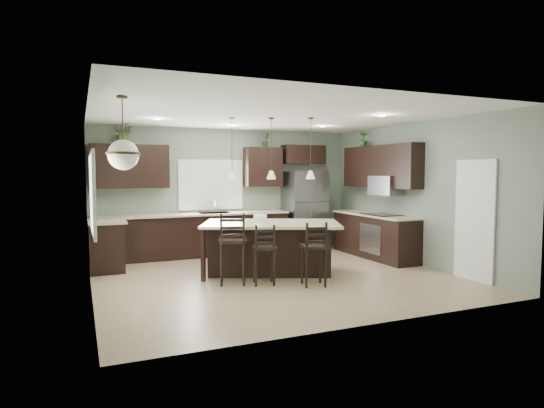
{
  "coord_description": "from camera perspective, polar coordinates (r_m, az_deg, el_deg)",
  "views": [
    {
      "loc": [
        -3.14,
        -7.2,
        1.83
      ],
      "look_at": [
        0.1,
        0.4,
        1.25
      ],
      "focal_mm": 30.0,
      "sensor_mm": 36.0,
      "label": 1
    }
  ],
  "objects": [
    {
      "name": "bar_stool_center",
      "position": [
        7.42,
        -1.02,
        -6.32
      ],
      "size": [
        0.45,
        0.45,
        1.0
      ],
      "primitive_type": "cube",
      "rotation": [
        0.0,
        0.0,
        -0.26
      ],
      "color": "black",
      "rests_on": "ground"
    },
    {
      "name": "left_return_countertop",
      "position": [
        8.96,
        -20.04,
        -2.06
      ],
      "size": [
        0.66,
        0.96,
        0.04
      ],
      "primitive_type": "cube",
      "color": "beige",
      "rests_on": "left_return_cabs"
    },
    {
      "name": "left_return_cabs",
      "position": [
        9.01,
        -20.1,
        -5.04
      ],
      "size": [
        0.6,
        0.9,
        0.9
      ],
      "primitive_type": "cube",
      "color": "black",
      "rests_on": "ground"
    },
    {
      "name": "ground",
      "position": [
        8.06,
        0.47,
        -9.1
      ],
      "size": [
        6.0,
        6.0,
        0.0
      ],
      "primitive_type": "plane",
      "color": "#9E8466",
      "rests_on": "ground"
    },
    {
      "name": "pendant_left",
      "position": [
        8.18,
        -5.04,
        6.95
      ],
      "size": [
        0.17,
        0.17,
        1.1
      ],
      "primitive_type": null,
      "color": "silver",
      "rests_on": "room_shell"
    },
    {
      "name": "back_countertop",
      "position": [
        9.94,
        -9.68,
        -1.3
      ],
      "size": [
        4.2,
        0.66,
        0.04
      ],
      "primitive_type": "cube",
      "color": "beige",
      "rests_on": "back_lower_cabs"
    },
    {
      "name": "microwave",
      "position": [
        9.79,
        14.12,
        2.26
      ],
      "size": [
        0.4,
        0.75,
        0.4
      ],
      "primitive_type": "cube",
      "color": "gray",
      "rests_on": "right_upper_cabs"
    },
    {
      "name": "serving_dish",
      "position": [
        8.17,
        -1.5,
        -1.85
      ],
      "size": [
        0.24,
        0.24,
        0.14
      ],
      "primitive_type": "cylinder",
      "color": "white",
      "rests_on": "kitchen_island"
    },
    {
      "name": "room_shell",
      "position": [
        7.85,
        0.47,
        3.06
      ],
      "size": [
        6.0,
        6.0,
        6.0
      ],
      "color": "slate",
      "rests_on": "ground"
    },
    {
      "name": "wall_oven_front",
      "position": [
        9.66,
        12.18,
        -4.29
      ],
      "size": [
        0.01,
        0.72,
        0.6
      ],
      "primitive_type": "cube",
      "color": "gray",
      "rests_on": "right_lower_cabs"
    },
    {
      "name": "back_lower_cabs",
      "position": [
        10.01,
        -9.67,
        -3.97
      ],
      "size": [
        4.2,
        0.6,
        0.9
      ],
      "primitive_type": "cube",
      "color": "black",
      "rests_on": "ground"
    },
    {
      "name": "plant_back_right",
      "position": [
        10.56,
        -0.8,
        8.01
      ],
      "size": [
        0.19,
        0.15,
        0.33
      ],
      "primitive_type": "imported",
      "rotation": [
        0.0,
        0.0,
        0.02
      ],
      "color": "#355023",
      "rests_on": "back_upper_right"
    },
    {
      "name": "pantry_door",
      "position": [
        8.36,
        24.08,
        -1.89
      ],
      "size": [
        0.04,
        0.82,
        2.04
      ],
      "primitive_type": "cube",
      "color": "white",
      "rests_on": "ground"
    },
    {
      "name": "back_upper_left",
      "position": [
        9.83,
        -17.37,
        4.53
      ],
      "size": [
        1.55,
        0.34,
        0.9
      ],
      "primitive_type": "cube",
      "color": "black",
      "rests_on": "room_shell"
    },
    {
      "name": "pendant_right",
      "position": [
        8.16,
        4.86,
        6.95
      ],
      "size": [
        0.17,
        0.17,
        1.1
      ],
      "primitive_type": null,
      "color": "white",
      "rests_on": "room_shell"
    },
    {
      "name": "window_left",
      "position": [
        6.41,
        -21.7,
        1.23
      ],
      "size": [
        0.02,
        1.1,
        1.0
      ],
      "primitive_type": "cube",
      "color": "white",
      "rests_on": "room_shell"
    },
    {
      "name": "cooktop",
      "position": [
        9.77,
        13.59,
        -1.3
      ],
      "size": [
        0.58,
        0.75,
        0.02
      ],
      "primitive_type": "cube",
      "color": "black",
      "rests_on": "right_countertop"
    },
    {
      "name": "plant_back_left",
      "position": [
        9.82,
        -18.12,
        8.43
      ],
      "size": [
        0.5,
        0.47,
        0.44
      ],
      "primitive_type": "imported",
      "rotation": [
        0.0,
        0.0,
        -0.41
      ],
      "color": "#365625",
      "rests_on": "back_upper_left"
    },
    {
      "name": "plant_right_wall",
      "position": [
        10.54,
        11.38,
        7.95
      ],
      "size": [
        0.23,
        0.23,
        0.34
      ],
      "primitive_type": "imported",
      "rotation": [
        0.0,
        0.0,
        -0.26
      ],
      "color": "#2A5123",
      "rests_on": "right_upper_cabs"
    },
    {
      "name": "right_lower_cabs",
      "position": [
        10.06,
        12.7,
        -3.97
      ],
      "size": [
        0.6,
        2.35,
        0.9
      ],
      "primitive_type": "cube",
      "color": "black",
      "rests_on": "ground"
    },
    {
      "name": "pendant_center",
      "position": [
        8.14,
        -0.09,
        6.98
      ],
      "size": [
        0.17,
        0.17,
        1.1
      ],
      "primitive_type": null,
      "color": "silver",
      "rests_on": "room_shell"
    },
    {
      "name": "chandelier",
      "position": [
        6.17,
        -18.21,
        8.45
      ],
      "size": [
        0.43,
        0.43,
        0.95
      ],
      "primitive_type": null,
      "color": "beige",
      "rests_on": "room_shell"
    },
    {
      "name": "faucet",
      "position": [
        10.01,
        -7.14,
        -0.31
      ],
      "size": [
        0.02,
        0.02,
        0.28
      ],
      "primitive_type": "cylinder",
      "color": "silver",
      "rests_on": "back_countertop"
    },
    {
      "name": "back_upper_right",
      "position": [
        10.54,
        -1.15,
        4.67
      ],
      "size": [
        0.85,
        0.34,
        0.9
      ],
      "primitive_type": "cube",
      "color": "black",
      "rests_on": "room_shell"
    },
    {
      "name": "kitchen_island",
      "position": [
        8.24,
        -0.09,
        -5.53
      ],
      "size": [
        2.76,
        2.22,
        0.92
      ],
      "primitive_type": "cube",
      "rotation": [
        0.0,
        0.0,
        -0.41
      ],
      "color": "black",
      "rests_on": "ground"
    },
    {
      "name": "fridge_header",
      "position": [
        10.98,
        3.97,
        6.2
      ],
      "size": [
        1.05,
        0.34,
        0.45
      ],
      "primitive_type": "cube",
      "color": "black",
      "rests_on": "room_shell"
    },
    {
      "name": "bar_stool_right",
      "position": [
        7.36,
        5.24,
        -6.22
      ],
      "size": [
        0.47,
        0.47,
        1.05
      ],
      "primitive_type": "cube",
      "rotation": [
        0.0,
        0.0,
        -0.24
      ],
      "color": "black",
      "rests_on": "ground"
    },
    {
      "name": "right_countertop",
      "position": [
        9.99,
        12.65,
        -1.31
      ],
      "size": [
        0.66,
        2.35,
        0.04
      ],
      "primitive_type": "cube",
      "color": "beige",
      "rests_on": "right_lower_cabs"
    },
    {
      "name": "refrigerator",
      "position": [
        10.75,
        4.12,
        -0.82
      ],
      "size": [
        0.9,
        0.74,
        1.85
      ],
      "primitive_type": "cube",
      "color": "gray",
      "rests_on": "ground"
    },
    {
      "name": "right_upper_cabs",
      "position": [
        10.04,
        13.44,
        4.59
      ],
      "size": [
        0.34,
        2.35,
        0.9
      ],
      "primitive_type": "cube",
      "color": "black",
      "rests_on": "room_shell"
    },
    {
      "name": "bar_stool_left",
      "position": [
        7.47,
        -4.98,
        -5.55
      ],
      "size": [
        0.55,
        0.55,
        1.18
      ],
      "primitive_type": "cube",
      "rotation": [
        0.0,
        0.0,
        -0.31
      ],
      "color": "black",
      "rests_on": "ground"
    },
    {
      "name": "sink_inset",
      "position": [
        10.05,
        -7.18,
        -1.13
      ],
      "size": [
        0.7,
        0.45,
        0.01
      ],
      "primitive_type": "cube",
      "color": "gray",
      "rests_on": "back_countertop"
    },
    {
      "name": "window_back",
      "position": [
        10.31,
        -7.67,
        2.42
      ],
      "size": [
        1.35,
        0.02,
        1.0
      ],
      "primitive_type": "cube",
      "color": "white",
      "rests_on": "room_shell"
    }
  ]
}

